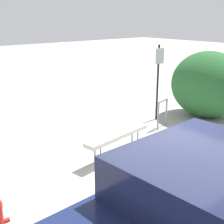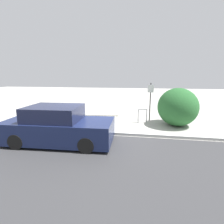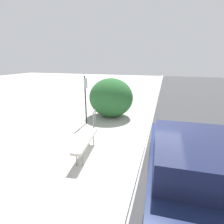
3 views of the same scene
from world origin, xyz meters
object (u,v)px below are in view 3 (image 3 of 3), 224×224
object	(u,v)px
bench	(86,140)
bike_rack	(94,118)
sign_post	(86,96)
parked_car_near	(193,175)

from	to	relation	value
bench	bike_rack	bearing A→B (deg)	7.80
sign_post	parked_car_near	distance (m)	5.80
bike_rack	parked_car_near	size ratio (longest dim) A/B	0.19
bike_rack	sign_post	distance (m)	1.15
bench	bike_rack	xyz separation A→B (m)	(2.27, 0.63, -0.01)
sign_post	parked_car_near	size ratio (longest dim) A/B	0.52
bench	sign_post	distance (m)	3.10
bench	parked_car_near	size ratio (longest dim) A/B	0.42
bike_rack	parked_car_near	xyz separation A→B (m)	(-3.41, -3.68, 0.19)
sign_post	bike_rack	bearing A→B (deg)	-126.02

